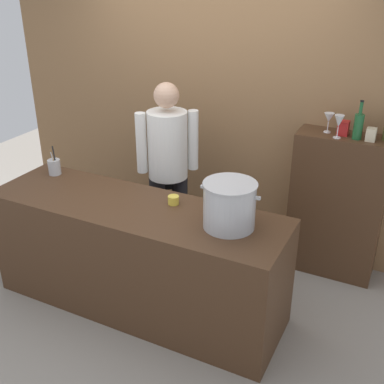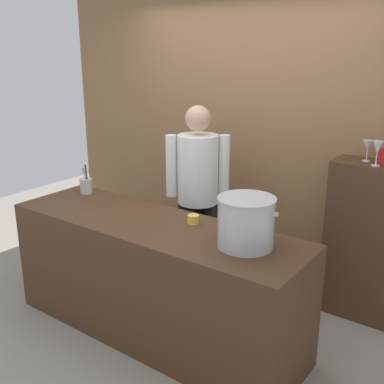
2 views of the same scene
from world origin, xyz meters
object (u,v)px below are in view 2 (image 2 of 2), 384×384
object	(u,v)px
wine_glass_tall	(368,146)
wine_glass_wide	(378,148)
utensil_crock	(86,186)
butter_jar	(193,219)
spice_tin_red	(384,156)
chef	(198,188)
stockpot_large	(246,222)

from	to	relation	value
wine_glass_tall	wine_glass_wide	xyz separation A→B (m)	(0.10, -0.11, 0.02)
utensil_crock	wine_glass_wide	size ratio (longest dim) A/B	1.39
butter_jar	spice_tin_red	size ratio (longest dim) A/B	0.72
chef	wine_glass_wide	world-z (taller)	chef
stockpot_large	chef	bearing A→B (deg)	141.40
wine_glass_tall	butter_jar	bearing A→B (deg)	-129.59
utensil_crock	butter_jar	distance (m)	1.17
chef	wine_glass_wide	size ratio (longest dim) A/B	8.93
utensil_crock	spice_tin_red	size ratio (longest dim) A/B	2.23
utensil_crock	chef	bearing A→B (deg)	32.28
wine_glass_tall	spice_tin_red	size ratio (longest dim) A/B	1.39
utensil_crock	wine_glass_wide	xyz separation A→B (m)	(2.13, 0.90, 0.44)
utensil_crock	spice_tin_red	xyz separation A→B (m)	(2.16, 0.99, 0.36)
stockpot_large	wine_glass_tall	size ratio (longest dim) A/B	2.64
utensil_crock	spice_tin_red	world-z (taller)	spice_tin_red
butter_jar	spice_tin_red	xyz separation A→B (m)	(0.99, 1.03, 0.40)
wine_glass_wide	spice_tin_red	world-z (taller)	wine_glass_wide
butter_jar	wine_glass_tall	bearing A→B (deg)	50.41
utensil_crock	wine_glass_wide	distance (m)	2.35
chef	wine_glass_tall	world-z (taller)	chef
chef	utensil_crock	bearing A→B (deg)	-3.79
utensil_crock	butter_jar	world-z (taller)	utensil_crock
chef	butter_jar	xyz separation A→B (m)	(0.35, -0.55, -0.03)
wine_glass_tall	spice_tin_red	bearing A→B (deg)	-6.46
utensil_crock	wine_glass_tall	distance (m)	2.31
wine_glass_tall	wine_glass_wide	size ratio (longest dim) A/B	0.86
utensil_crock	wine_glass_wide	bearing A→B (deg)	22.82
spice_tin_red	stockpot_large	bearing A→B (deg)	-112.98
chef	stockpot_large	xyz separation A→B (m)	(0.85, -0.68, 0.10)
wine_glass_wide	spice_tin_red	distance (m)	0.12
chef	spice_tin_red	world-z (taller)	chef
stockpot_large	utensil_crock	world-z (taller)	stockpot_large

